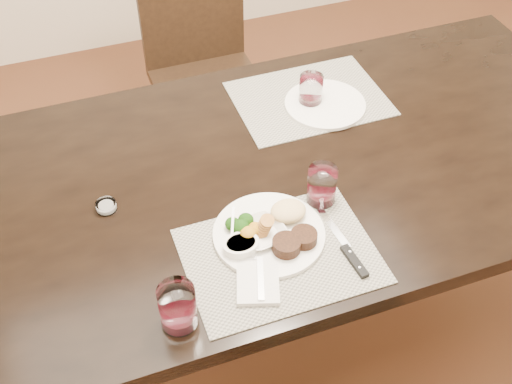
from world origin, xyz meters
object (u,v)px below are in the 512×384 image
object	(u,v)px
wine_glass_near	(322,187)
far_plate	(325,104)
chair_far	(202,61)
dinner_plate	(274,231)
steak_knife	(349,253)
cracker_bowl	(261,233)

from	to	relation	value
wine_glass_near	far_plate	world-z (taller)	wine_glass_near
chair_far	far_plate	bearing A→B (deg)	-75.15
dinner_plate	chair_far	bearing A→B (deg)	104.06
wine_glass_near	dinner_plate	bearing A→B (deg)	-154.80
wine_glass_near	far_plate	size ratio (longest dim) A/B	0.42
steak_knife	far_plate	bearing A→B (deg)	66.65
dinner_plate	wine_glass_near	xyz separation A→B (m)	(0.16, 0.08, 0.03)
wine_glass_near	far_plate	xyz separation A→B (m)	(0.18, 0.36, -0.04)
cracker_bowl	wine_glass_near	world-z (taller)	wine_glass_near
dinner_plate	steak_knife	bearing A→B (deg)	-17.75
far_plate	chair_far	bearing A→B (deg)	104.85
dinner_plate	steak_knife	size ratio (longest dim) A/B	1.16
chair_far	wine_glass_near	world-z (taller)	chair_far
steak_knife	far_plate	distance (m)	0.59
chair_far	far_plate	xyz separation A→B (m)	(0.19, -0.73, 0.26)
chair_far	cracker_bowl	xyz separation A→B (m)	(-0.18, -1.16, 0.27)
steak_knife	cracker_bowl	world-z (taller)	cracker_bowl
cracker_bowl	chair_far	bearing A→B (deg)	81.33
far_plate	cracker_bowl	bearing A→B (deg)	-130.56
chair_far	cracker_bowl	size ratio (longest dim) A/B	6.17
chair_far	far_plate	world-z (taller)	chair_far
cracker_bowl	far_plate	distance (m)	0.57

